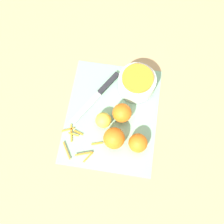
{
  "coord_description": "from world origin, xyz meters",
  "views": [
    {
      "loc": [
        0.33,
        0.05,
        0.98
      ],
      "look_at": [
        0.0,
        0.0,
        0.04
      ],
      "focal_mm": 42.0,
      "sensor_mm": 36.0,
      "label": 1
    }
  ],
  "objects_px": {
    "bowl_speckled": "(137,82)",
    "orange_right": "(138,143)",
    "orange_back": "(114,138)",
    "knife": "(104,89)",
    "lemon": "(103,120)",
    "orange_left": "(122,112)"
  },
  "relations": [
    {
      "from": "bowl_speckled",
      "to": "orange_right",
      "type": "xyz_separation_m",
      "value": [
        0.24,
        0.03,
        -0.01
      ]
    },
    {
      "from": "orange_right",
      "to": "orange_back",
      "type": "bearing_deg",
      "value": -91.97
    },
    {
      "from": "knife",
      "to": "lemon",
      "type": "bearing_deg",
      "value": 41.11
    },
    {
      "from": "orange_right",
      "to": "knife",
      "type": "bearing_deg",
      "value": -141.85
    },
    {
      "from": "orange_left",
      "to": "lemon",
      "type": "bearing_deg",
      "value": -58.57
    },
    {
      "from": "orange_left",
      "to": "knife",
      "type": "bearing_deg",
      "value": -138.03
    },
    {
      "from": "orange_right",
      "to": "bowl_speckled",
      "type": "bearing_deg",
      "value": -171.85
    },
    {
      "from": "orange_left",
      "to": "orange_right",
      "type": "bearing_deg",
      "value": 34.28
    },
    {
      "from": "knife",
      "to": "orange_left",
      "type": "distance_m",
      "value": 0.14
    },
    {
      "from": "knife",
      "to": "orange_left",
      "type": "height_order",
      "value": "orange_left"
    },
    {
      "from": "orange_back",
      "to": "lemon",
      "type": "xyz_separation_m",
      "value": [
        -0.07,
        -0.05,
        -0.01
      ]
    },
    {
      "from": "orange_back",
      "to": "knife",
      "type": "bearing_deg",
      "value": -160.03
    },
    {
      "from": "knife",
      "to": "orange_back",
      "type": "height_order",
      "value": "orange_back"
    },
    {
      "from": "bowl_speckled",
      "to": "orange_right",
      "type": "height_order",
      "value": "bowl_speckled"
    },
    {
      "from": "bowl_speckled",
      "to": "orange_back",
      "type": "distance_m",
      "value": 0.24
    },
    {
      "from": "knife",
      "to": "orange_right",
      "type": "height_order",
      "value": "orange_right"
    },
    {
      "from": "orange_left",
      "to": "orange_back",
      "type": "distance_m",
      "value": 0.11
    },
    {
      "from": "orange_left",
      "to": "orange_back",
      "type": "xyz_separation_m",
      "value": [
        0.11,
        -0.01,
        0.0
      ]
    },
    {
      "from": "bowl_speckled",
      "to": "orange_left",
      "type": "distance_m",
      "value": 0.14
    },
    {
      "from": "orange_back",
      "to": "orange_left",
      "type": "bearing_deg",
      "value": 172.01
    },
    {
      "from": "knife",
      "to": "lemon",
      "type": "relative_size",
      "value": 4.08
    },
    {
      "from": "orange_back",
      "to": "lemon",
      "type": "bearing_deg",
      "value": -141.84
    }
  ]
}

